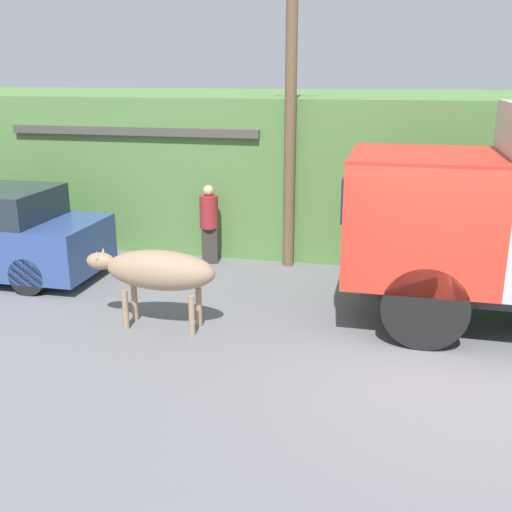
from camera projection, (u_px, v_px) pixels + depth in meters
The scene contains 6 objects.
ground_plane at pixel (431, 362), 7.86m from camera, with size 60.00×60.00×0.00m, color slate.
hillside_embankment at pixel (422, 163), 14.15m from camera, with size 32.00×6.85×3.17m.
building_backdrop at pixel (159, 180), 13.44m from camera, with size 5.22×2.70×2.60m.
brown_cow at pixel (158, 271), 8.67m from camera, with size 1.98×0.59×1.19m.
pedestrian_on_hill at pixel (209, 221), 11.70m from camera, with size 0.45×0.45×1.57m.
utility_pole at pixel (291, 93), 10.83m from camera, with size 0.90×0.21×6.33m.
Camera 1 is at (-0.65, -7.44, 3.64)m, focal length 42.00 mm.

